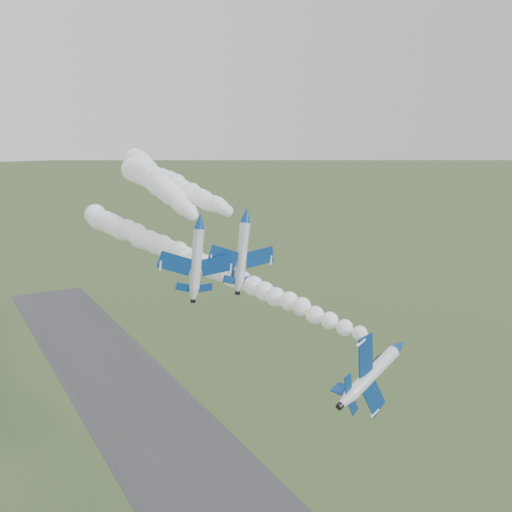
{
  "coord_description": "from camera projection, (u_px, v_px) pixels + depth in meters",
  "views": [
    {
      "loc": [
        -35.16,
        -50.0,
        58.94
      ],
      "look_at": [
        3.72,
        16.05,
        41.39
      ],
      "focal_mm": 40.0,
      "sensor_mm": 36.0,
      "label": 1
    }
  ],
  "objects": [
    {
      "name": "smoke_trail_jet_pair_right",
      "position": [
        173.0,
        186.0,
        104.94
      ],
      "size": [
        5.71,
        53.98,
        5.54
      ],
      "primitive_type": null,
      "rotation": [
        0.0,
        0.0,
        -0.0
      ],
      "color": "white"
    },
    {
      "name": "jet_lead",
      "position": [
        400.0,
        346.0,
        63.25
      ],
      "size": [
        4.48,
        12.18,
        9.58
      ],
      "rotation": [
        0.0,
        1.24,
        0.23
      ],
      "color": "white"
    },
    {
      "name": "smoke_trail_jet_lead",
      "position": [
        190.0,
        259.0,
        92.98
      ],
      "size": [
        21.24,
        74.6,
        4.42
      ],
      "primitive_type": null,
      "rotation": [
        0.0,
        0.0,
        0.23
      ],
      "color": "white"
    },
    {
      "name": "jet_pair_right",
      "position": [
        246.0,
        215.0,
        79.56
      ],
      "size": [
        10.34,
        12.56,
        3.22
      ],
      "rotation": [
        0.0,
        0.13,
        -0.0
      ],
      "color": "white"
    },
    {
      "name": "jet_pair_left",
      "position": [
        200.0,
        221.0,
        76.12
      ],
      "size": [
        10.52,
        12.37,
        3.13
      ],
      "rotation": [
        0.0,
        0.11,
        -0.24
      ],
      "color": "white"
    },
    {
      "name": "smoke_trail_jet_pair_left",
      "position": [
        157.0,
        181.0,
        110.34
      ],
      "size": [
        22.45,
        68.9,
        5.85
      ],
      "primitive_type": null,
      "rotation": [
        0.0,
        0.0,
        -0.24
      ],
      "color": "white"
    },
    {
      "name": "runway",
      "position": [
        196.0,
        478.0,
        97.74
      ],
      "size": [
        24.0,
        260.0,
        0.04
      ],
      "primitive_type": "cube",
      "color": "#323235",
      "rests_on": "ground"
    }
  ]
}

